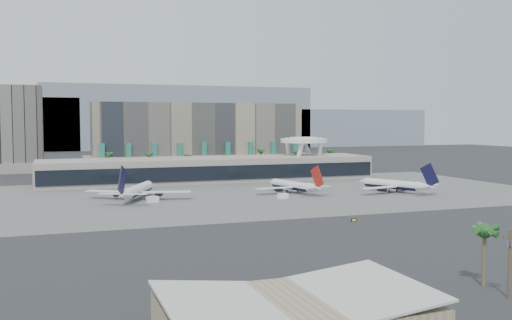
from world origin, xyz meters
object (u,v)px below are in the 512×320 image
object	(u,v)px
airliner_right	(394,184)
service_vehicle_a	(152,200)
utility_pole	(510,257)
taxiway_sign	(354,220)
airliner_centre	(293,185)
service_vehicle_b	(283,196)
airliner_left	(137,190)

from	to	relation	value
airliner_right	service_vehicle_a	xyz separation A→B (m)	(-103.50, 4.29, -2.31)
utility_pole	taxiway_sign	bearing A→B (deg)	80.81
airliner_centre	service_vehicle_b	world-z (taller)	airliner_centre
airliner_right	utility_pole	bearing A→B (deg)	-139.92
taxiway_sign	service_vehicle_a	bearing A→B (deg)	122.09
airliner_centre	service_vehicle_b	bearing A→B (deg)	-140.82
airliner_right	service_vehicle_a	bearing A→B (deg)	153.43
service_vehicle_a	taxiway_sign	xyz separation A→B (m)	(51.45, -61.85, -0.68)
airliner_centre	airliner_right	bearing A→B (deg)	-31.92
utility_pole	airliner_left	distance (m)	153.44
utility_pole	taxiway_sign	distance (m)	77.28
airliner_right	airliner_centre	bearing A→B (deg)	138.62
service_vehicle_b	service_vehicle_a	bearing A→B (deg)	160.43
airliner_left	airliner_centre	size ratio (longest dim) A/B	1.11
service_vehicle_a	service_vehicle_b	world-z (taller)	service_vehicle_a
taxiway_sign	airliner_right	bearing A→B (deg)	40.22
utility_pole	service_vehicle_a	world-z (taller)	utility_pole
airliner_centre	service_vehicle_b	distance (m)	19.06
airliner_left	airliner_centre	world-z (taller)	airliner_left
utility_pole	service_vehicle_b	world-z (taller)	utility_pole
utility_pole	service_vehicle_a	distance (m)	143.43
airliner_left	taxiway_sign	size ratio (longest dim) A/B	20.05
utility_pole	airliner_centre	size ratio (longest dim) A/B	0.33
taxiway_sign	service_vehicle_b	bearing A→B (deg)	83.30
airliner_centre	airliner_right	xyz separation A→B (m)	(41.83, -12.93, 0.20)
utility_pole	service_vehicle_a	xyz separation A→B (m)	(-39.16, 137.85, -6.01)
service_vehicle_a	taxiway_sign	size ratio (longest dim) A/B	2.28
service_vehicle_a	service_vehicle_b	distance (m)	50.96
utility_pole	taxiway_sign	size ratio (longest dim) A/B	5.94
airliner_right	service_vehicle_a	distance (m)	103.62
service_vehicle_a	airliner_right	bearing A→B (deg)	-13.42
airliner_centre	service_vehicle_a	bearing A→B (deg)	173.24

